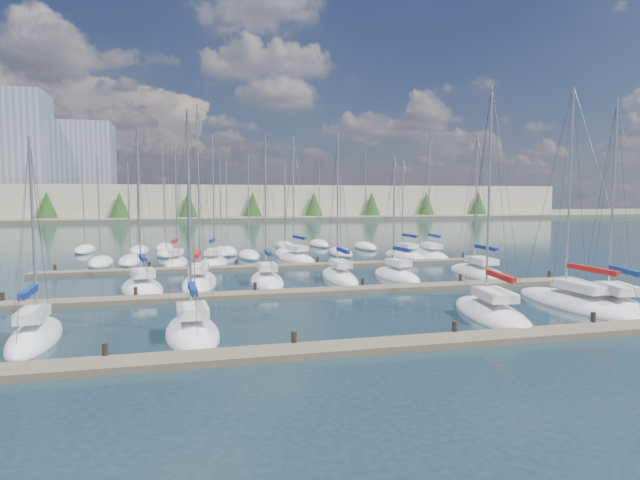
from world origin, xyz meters
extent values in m
plane|color=#1D323B|center=(0.00, 60.00, 0.00)|extent=(400.00, 400.00, 0.00)
cube|color=#6B5E4C|center=(0.00, 2.00, 0.15)|extent=(44.00, 1.80, 0.35)
cylinder|color=#2D261C|center=(-12.00, 2.90, 0.30)|extent=(0.26, 0.26, 1.10)
cylinder|color=#2D261C|center=(-4.00, 2.90, 0.30)|extent=(0.26, 0.26, 1.10)
cylinder|color=#2D261C|center=(4.00, 2.90, 0.30)|extent=(0.26, 0.26, 1.10)
cylinder|color=#2D261C|center=(12.00, 2.90, 0.30)|extent=(0.26, 0.26, 1.10)
cube|color=#6B5E4C|center=(0.00, 16.00, 0.15)|extent=(44.00, 1.80, 0.35)
cylinder|color=#2D261C|center=(-20.00, 16.90, 0.30)|extent=(0.26, 0.26, 1.10)
cylinder|color=#2D261C|center=(-12.00, 16.90, 0.30)|extent=(0.26, 0.26, 1.10)
cylinder|color=#2D261C|center=(-4.00, 16.90, 0.30)|extent=(0.26, 0.26, 1.10)
cylinder|color=#2D261C|center=(4.00, 16.90, 0.30)|extent=(0.26, 0.26, 1.10)
cylinder|color=#2D261C|center=(12.00, 16.90, 0.30)|extent=(0.26, 0.26, 1.10)
cylinder|color=#2D261C|center=(20.00, 16.90, 0.30)|extent=(0.26, 0.26, 1.10)
cube|color=#6B5E4C|center=(0.00, 30.00, 0.15)|extent=(44.00, 1.80, 0.35)
cylinder|color=#2D261C|center=(-20.00, 30.90, 0.30)|extent=(0.26, 0.26, 1.10)
cylinder|color=#2D261C|center=(-12.00, 30.90, 0.30)|extent=(0.26, 0.26, 1.10)
cylinder|color=#2D261C|center=(-4.00, 30.90, 0.30)|extent=(0.26, 0.26, 1.10)
cylinder|color=#2D261C|center=(4.00, 30.90, 0.30)|extent=(0.26, 0.26, 1.10)
cylinder|color=#2D261C|center=(12.00, 30.90, 0.30)|extent=(0.26, 0.26, 1.10)
cylinder|color=#2D261C|center=(20.00, 30.90, 0.30)|extent=(0.26, 0.26, 1.10)
ellipsoid|color=white|center=(-9.62, 34.60, 0.05)|extent=(2.98, 7.16, 1.60)
cube|color=maroon|center=(-9.62, 34.60, 0.05)|extent=(1.51, 3.45, 0.12)
cube|color=silver|center=(-9.67, 34.26, 1.35)|extent=(1.46, 2.56, 0.50)
cylinder|color=#9EA0A5|center=(-9.55, 35.15, 6.57)|extent=(0.14, 0.14, 10.93)
cylinder|color=#9EA0A5|center=(-9.74, 33.71, 2.40)|extent=(0.48, 2.91, 0.10)
cube|color=#9F1611|center=(-9.74, 33.71, 2.52)|extent=(0.64, 2.70, 0.30)
ellipsoid|color=white|center=(3.68, 22.02, 0.05)|extent=(2.56, 8.47, 1.60)
cube|color=silver|center=(3.67, 21.60, 1.35)|extent=(1.35, 2.98, 0.50)
cylinder|color=#9EA0A5|center=(3.70, 22.69, 6.60)|extent=(0.14, 0.14, 11.00)
cylinder|color=#9EA0A5|center=(3.65, 20.93, 2.40)|extent=(0.22, 3.53, 0.10)
cube|color=navy|center=(3.65, 20.93, 2.52)|extent=(0.41, 3.26, 0.30)
ellipsoid|color=white|center=(16.15, 21.26, 0.05)|extent=(3.36, 9.46, 1.60)
cube|color=silver|center=(16.13, 20.79, 1.35)|extent=(1.75, 3.34, 0.50)
cylinder|color=#9EA0A5|center=(16.19, 22.00, 6.61)|extent=(0.14, 0.14, 11.02)
cylinder|color=#9EA0A5|center=(16.09, 20.05, 2.40)|extent=(0.30, 3.92, 0.10)
cube|color=navy|center=(16.09, 20.05, 2.52)|extent=(0.49, 3.61, 0.30)
ellipsoid|color=white|center=(15.31, 35.51, 0.05)|extent=(3.56, 8.25, 1.60)
cube|color=silver|center=(15.34, 35.11, 1.35)|extent=(1.81, 2.94, 0.50)
cylinder|color=#9EA0A5|center=(15.25, 36.15, 6.03)|extent=(0.14, 0.14, 9.87)
cylinder|color=#9EA0A5|center=(15.40, 34.47, 2.40)|extent=(0.41, 3.37, 0.10)
cube|color=navy|center=(15.40, 34.47, 2.52)|extent=(0.59, 3.12, 0.30)
ellipsoid|color=white|center=(8.35, 6.71, 0.05)|extent=(4.24, 9.21, 1.60)
cube|color=silver|center=(8.27, 6.27, 1.35)|extent=(2.05, 3.32, 0.50)
cylinder|color=#9EA0A5|center=(8.46, 7.41, 7.17)|extent=(0.14, 0.14, 12.15)
cylinder|color=#9EA0A5|center=(8.16, 5.57, 2.40)|extent=(0.70, 3.69, 0.10)
cube|color=#9F1611|center=(8.16, 5.57, 2.52)|extent=(0.85, 3.43, 0.30)
ellipsoid|color=white|center=(-11.86, 20.42, 0.05)|extent=(4.10, 7.91, 1.60)
cube|color=black|center=(-11.86, 20.42, 0.05)|extent=(2.08, 3.82, 0.12)
cube|color=silver|center=(-11.79, 20.05, 1.35)|extent=(2.00, 2.87, 0.50)
cylinder|color=#9EA0A5|center=(-11.96, 21.01, 6.56)|extent=(0.14, 0.14, 10.93)
cylinder|color=#9EA0A5|center=(-11.69, 19.45, 2.40)|extent=(0.63, 3.14, 0.10)
cube|color=navy|center=(-11.69, 19.45, 2.52)|extent=(0.79, 2.92, 0.30)
ellipsoid|color=white|center=(16.72, 6.56, 0.05)|extent=(4.76, 8.55, 1.60)
cube|color=silver|center=(16.62, 6.17, 1.35)|extent=(2.21, 3.13, 0.50)
cylinder|color=#9EA0A5|center=(16.88, 7.19, 6.95)|extent=(0.14, 0.14, 11.70)
cylinder|color=#9EA0A5|center=(16.46, 5.54, 2.40)|extent=(0.95, 3.32, 0.10)
cube|color=navy|center=(16.46, 5.54, 2.52)|extent=(1.07, 3.11, 0.30)
ellipsoid|color=white|center=(8.56, 21.53, 0.05)|extent=(2.95, 7.25, 1.60)
cube|color=black|center=(8.56, 21.53, 0.05)|extent=(1.51, 3.49, 0.12)
cube|color=silver|center=(8.59, 21.18, 1.35)|extent=(1.49, 2.58, 0.50)
cylinder|color=#9EA0A5|center=(8.51, 22.09, 5.68)|extent=(0.14, 0.14, 9.16)
cylinder|color=#9EA0A5|center=(8.64, 20.62, 2.40)|extent=(0.37, 2.96, 0.10)
cube|color=navy|center=(8.64, 20.62, 2.52)|extent=(0.55, 2.74, 0.30)
ellipsoid|color=white|center=(2.77, 35.81, 0.05)|extent=(4.20, 8.64, 1.60)
cube|color=maroon|center=(2.77, 35.81, 0.05)|extent=(2.13, 4.16, 0.12)
cube|color=silver|center=(2.85, 35.41, 1.35)|extent=(2.01, 3.12, 0.50)
cylinder|color=#9EA0A5|center=(2.66, 36.47, 7.17)|extent=(0.14, 0.14, 12.15)
cylinder|color=#9EA0A5|center=(2.97, 34.76, 2.40)|extent=(0.72, 3.44, 0.10)
cube|color=navy|center=(2.97, 34.76, 2.52)|extent=(0.87, 3.20, 0.30)
ellipsoid|color=white|center=(-6.02, 34.09, 0.05)|extent=(3.90, 7.67, 1.60)
cube|color=silver|center=(-6.08, 33.73, 1.35)|extent=(1.89, 2.78, 0.50)
cylinder|color=#9EA0A5|center=(-5.91, 34.67, 7.08)|extent=(0.14, 0.14, 11.95)
cylinder|color=#9EA0A5|center=(-6.18, 33.15, 2.40)|extent=(0.64, 3.04, 0.10)
cube|color=navy|center=(-6.18, 33.15, 2.52)|extent=(0.79, 2.84, 0.30)
ellipsoid|color=white|center=(15.01, 7.92, 0.05)|extent=(3.03, 10.41, 1.60)
cube|color=black|center=(15.01, 7.92, 0.05)|extent=(1.57, 5.00, 0.12)
cube|color=silver|center=(15.02, 7.40, 1.35)|extent=(1.64, 3.65, 0.50)
cylinder|color=#9EA0A5|center=(15.00, 8.75, 7.44)|extent=(0.14, 0.14, 12.68)
cylinder|color=#9EA0A5|center=(15.03, 6.57, 2.40)|extent=(0.15, 4.36, 0.10)
cube|color=#9F1611|center=(15.03, 6.57, 2.52)|extent=(0.35, 4.01, 0.30)
ellipsoid|color=white|center=(18.21, 35.06, 0.05)|extent=(4.05, 9.90, 1.60)
cube|color=maroon|center=(18.21, 35.06, 0.05)|extent=(2.05, 4.77, 0.12)
cube|color=silver|center=(18.15, 34.58, 1.35)|extent=(1.97, 3.54, 0.50)
cylinder|color=#9EA0A5|center=(18.32, 35.82, 7.91)|extent=(0.14, 0.14, 13.63)
cylinder|color=#9EA0A5|center=(18.05, 33.82, 2.40)|extent=(0.63, 4.02, 0.10)
cube|color=navy|center=(18.05, 33.82, 2.52)|extent=(0.79, 3.72, 0.30)
ellipsoid|color=white|center=(-7.69, 22.17, 0.05)|extent=(3.53, 9.32, 1.60)
cube|color=silver|center=(-7.74, 21.71, 1.35)|extent=(1.75, 3.32, 0.50)
cylinder|color=#9EA0A5|center=(-7.62, 22.89, 7.54)|extent=(0.14, 0.14, 12.89)
cylinder|color=#9EA0A5|center=(-7.82, 20.99, 2.40)|extent=(0.50, 3.81, 0.10)
cube|color=#9F1611|center=(-7.82, 20.99, 2.52)|extent=(0.67, 3.53, 0.30)
ellipsoid|color=white|center=(-8.44, 6.45, 0.05)|extent=(2.99, 7.11, 1.60)
cube|color=silver|center=(-8.42, 6.10, 1.35)|extent=(1.57, 2.52, 0.50)
cylinder|color=#9EA0A5|center=(-8.47, 7.01, 6.12)|extent=(0.14, 0.14, 10.04)
cylinder|color=#9EA0A5|center=(-8.39, 5.55, 2.40)|extent=(0.26, 2.93, 0.10)
cube|color=navy|center=(-8.39, 5.55, 2.52)|extent=(0.45, 2.71, 0.30)
ellipsoid|color=white|center=(-2.47, 21.53, 0.05)|extent=(2.84, 7.39, 1.60)
cube|color=black|center=(-2.47, 21.53, 0.05)|extent=(1.47, 3.55, 0.12)
cube|color=silver|center=(-2.49, 21.17, 1.35)|extent=(1.50, 2.61, 0.50)
cylinder|color=#9EA0A5|center=(-2.45, 22.11, 6.39)|extent=(0.14, 0.14, 10.59)
cylinder|color=#9EA0A5|center=(-2.51, 20.59, 2.40)|extent=(0.23, 3.06, 0.10)
cube|color=navy|center=(-2.51, 20.59, 2.52)|extent=(0.42, 2.83, 0.30)
ellipsoid|color=white|center=(-15.79, 7.42, 0.05)|extent=(2.45, 7.19, 1.60)
cube|color=silver|center=(-15.77, 7.07, 1.35)|extent=(1.28, 2.53, 0.50)
cylinder|color=#9EA0A5|center=(-15.81, 7.99, 5.43)|extent=(0.14, 0.14, 8.66)
cylinder|color=#9EA0A5|center=(-15.75, 6.50, 2.40)|extent=(0.23, 2.98, 0.10)
cube|color=navy|center=(-15.75, 6.50, 2.52)|extent=(0.42, 2.76, 0.30)
cylinder|color=#9EA0A5|center=(-20.75, 49.89, 6.50)|extent=(0.12, 0.12, 11.20)
ellipsoid|color=white|center=(-20.75, 49.89, 0.25)|extent=(2.20, 6.40, 1.40)
cylinder|color=#9EA0A5|center=(-3.94, 43.45, 5.97)|extent=(0.12, 0.12, 10.14)
ellipsoid|color=white|center=(-3.94, 43.45, 0.25)|extent=(2.20, 6.40, 1.40)
cylinder|color=#9EA0A5|center=(-4.68, 43.24, 6.14)|extent=(0.12, 0.12, 10.49)
ellipsoid|color=white|center=(-4.68, 43.24, 0.25)|extent=(2.20, 6.40, 1.40)
cylinder|color=#9EA0A5|center=(9.07, 50.53, 5.93)|extent=(0.12, 0.12, 10.06)
ellipsoid|color=white|center=(9.07, 50.53, 0.25)|extent=(2.20, 6.40, 1.40)
cylinder|color=#9EA0A5|center=(-14.23, 47.33, 5.60)|extent=(0.12, 0.12, 9.39)
ellipsoid|color=white|center=(-14.23, 47.33, 0.25)|extent=(2.20, 6.40, 1.40)
cylinder|color=#9EA0A5|center=(-16.97, 36.19, 5.83)|extent=(0.12, 0.12, 9.85)
ellipsoid|color=white|center=(-16.97, 36.19, 0.25)|extent=(2.20, 6.40, 1.40)
cylinder|color=#9EA0A5|center=(-14.23, 36.83, 5.55)|extent=(0.12, 0.12, 9.30)
ellipsoid|color=white|center=(-14.23, 36.83, 0.25)|extent=(2.20, 6.40, 1.40)
cylinder|color=#9EA0A5|center=(13.97, 45.41, 6.74)|extent=(0.12, 0.12, 11.68)
ellipsoid|color=white|center=(13.97, 45.41, 0.25)|extent=(2.20, 6.40, 1.40)
cylinder|color=#9EA0A5|center=(2.31, 39.32, 5.78)|extent=(0.12, 0.12, 9.76)
ellipsoid|color=white|center=(2.31, 39.32, 0.25)|extent=(2.20, 6.40, 1.40)
cylinder|color=#9EA0A5|center=(-11.34, 49.91, 6.87)|extent=(0.12, 0.12, 11.95)
ellipsoid|color=white|center=(-11.34, 49.91, 0.25)|extent=(2.20, 6.40, 1.40)
cylinder|color=#9EA0A5|center=(8.76, 39.06, 5.13)|extent=(0.12, 0.12, 8.46)
ellipsoid|color=white|center=(8.76, 39.06, 0.25)|extent=(2.20, 6.40, 1.40)
cylinder|color=#9EA0A5|center=(-10.91, 43.47, 4.96)|extent=(0.12, 0.12, 8.12)
ellipsoid|color=white|center=(-10.91, 43.47, 0.25)|extent=(2.20, 6.40, 1.40)
cylinder|color=#9EA0A5|center=(4.00, 49.08, 5.90)|extent=(0.12, 0.12, 10.00)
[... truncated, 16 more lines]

